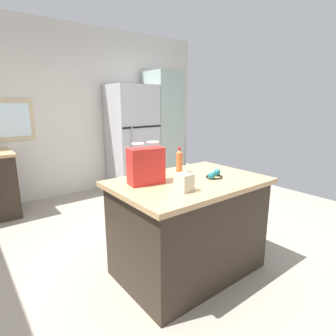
{
  "coord_description": "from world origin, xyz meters",
  "views": [
    {
      "loc": [
        -1.47,
        -2.02,
        1.54
      ],
      "look_at": [
        0.1,
        -0.01,
        0.93
      ],
      "focal_mm": 29.44,
      "sensor_mm": 36.0,
      "label": 1
    }
  ],
  "objects_px": {
    "small_box": "(184,182)",
    "ear_defenders": "(214,175)",
    "tall_cabinet": "(163,128)",
    "bottle": "(179,161)",
    "kitchen_island": "(188,226)",
    "refrigerator": "(132,138)",
    "shopping_bag": "(146,166)"
  },
  "relations": [
    {
      "from": "tall_cabinet",
      "to": "kitchen_island",
      "type": "bearing_deg",
      "value": -122.67
    },
    {
      "from": "refrigerator",
      "to": "tall_cabinet",
      "type": "distance_m",
      "value": 0.69
    },
    {
      "from": "small_box",
      "to": "bottle",
      "type": "relative_size",
      "value": 0.55
    },
    {
      "from": "kitchen_island",
      "to": "bottle",
      "type": "relative_size",
      "value": 5.28
    },
    {
      "from": "bottle",
      "to": "tall_cabinet",
      "type": "bearing_deg",
      "value": 56.23
    },
    {
      "from": "tall_cabinet",
      "to": "ear_defenders",
      "type": "relative_size",
      "value": 10.79
    },
    {
      "from": "tall_cabinet",
      "to": "shopping_bag",
      "type": "distance_m",
      "value": 3.12
    },
    {
      "from": "small_box",
      "to": "ear_defenders",
      "type": "distance_m",
      "value": 0.49
    },
    {
      "from": "refrigerator",
      "to": "bottle",
      "type": "height_order",
      "value": "refrigerator"
    },
    {
      "from": "refrigerator",
      "to": "small_box",
      "type": "relative_size",
      "value": 13.43
    },
    {
      "from": "shopping_bag",
      "to": "ear_defenders",
      "type": "xyz_separation_m",
      "value": [
        0.59,
        -0.22,
        -0.13
      ]
    },
    {
      "from": "tall_cabinet",
      "to": "ear_defenders",
      "type": "xyz_separation_m",
      "value": [
        -1.4,
        -2.62,
        -0.14
      ]
    },
    {
      "from": "shopping_bag",
      "to": "bottle",
      "type": "xyz_separation_m",
      "value": [
        0.45,
        0.11,
        -0.04
      ]
    },
    {
      "from": "kitchen_island",
      "to": "refrigerator",
      "type": "height_order",
      "value": "refrigerator"
    },
    {
      "from": "kitchen_island",
      "to": "refrigerator",
      "type": "distance_m",
      "value": 2.75
    },
    {
      "from": "tall_cabinet",
      "to": "bottle",
      "type": "relative_size",
      "value": 8.36
    },
    {
      "from": "refrigerator",
      "to": "bottle",
      "type": "xyz_separation_m",
      "value": [
        -0.85,
        -2.3,
        0.08
      ]
    },
    {
      "from": "bottle",
      "to": "ear_defenders",
      "type": "relative_size",
      "value": 1.29
    },
    {
      "from": "small_box",
      "to": "ear_defenders",
      "type": "bearing_deg",
      "value": 14.52
    },
    {
      "from": "small_box",
      "to": "ear_defenders",
      "type": "xyz_separation_m",
      "value": [
        0.47,
        0.12,
        -0.05
      ]
    },
    {
      "from": "shopping_bag",
      "to": "ear_defenders",
      "type": "height_order",
      "value": "shopping_bag"
    },
    {
      "from": "kitchen_island",
      "to": "tall_cabinet",
      "type": "relative_size",
      "value": 0.63
    },
    {
      "from": "refrigerator",
      "to": "shopping_bag",
      "type": "xyz_separation_m",
      "value": [
        -1.31,
        -2.4,
        0.12
      ]
    },
    {
      "from": "bottle",
      "to": "ear_defenders",
      "type": "xyz_separation_m",
      "value": [
        0.14,
        -0.33,
        -0.09
      ]
    },
    {
      "from": "ear_defenders",
      "to": "shopping_bag",
      "type": "bearing_deg",
      "value": 159.36
    },
    {
      "from": "small_box",
      "to": "ear_defenders",
      "type": "height_order",
      "value": "small_box"
    },
    {
      "from": "bottle",
      "to": "refrigerator",
      "type": "bearing_deg",
      "value": 69.58
    },
    {
      "from": "tall_cabinet",
      "to": "small_box",
      "type": "xyz_separation_m",
      "value": [
        -1.87,
        -2.74,
        -0.1
      ]
    },
    {
      "from": "small_box",
      "to": "shopping_bag",
      "type": "bearing_deg",
      "value": 108.84
    },
    {
      "from": "kitchen_island",
      "to": "refrigerator",
      "type": "relative_size",
      "value": 0.72
    },
    {
      "from": "ear_defenders",
      "to": "tall_cabinet",
      "type": "bearing_deg",
      "value": 61.91
    },
    {
      "from": "bottle",
      "to": "ear_defenders",
      "type": "distance_m",
      "value": 0.37
    }
  ]
}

